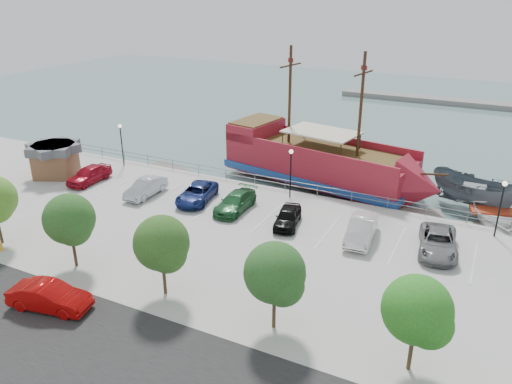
% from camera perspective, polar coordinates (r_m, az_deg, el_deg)
% --- Properties ---
extents(ground, '(160.00, 160.00, 0.00)m').
position_cam_1_polar(ground, '(37.78, 0.01, -5.52)').
color(ground, slate).
extents(street, '(100.00, 8.00, 0.04)m').
position_cam_1_polar(street, '(26.34, -16.48, -18.23)').
color(street, black).
rests_on(street, land_slab).
extents(sidewalk, '(100.00, 4.00, 0.05)m').
position_cam_1_polar(sidewalk, '(29.92, -8.71, -11.88)').
color(sidewalk, '#AFACA2').
rests_on(sidewalk, land_slab).
extents(seawall_railing, '(50.00, 0.06, 1.00)m').
position_cam_1_polar(seawall_railing, '(43.60, 4.57, 0.63)').
color(seawall_railing, slate).
rests_on(seawall_railing, land_slab).
extents(far_shore, '(40.00, 3.00, 0.80)m').
position_cam_1_polar(far_shore, '(86.73, 22.96, 9.34)').
color(far_shore, gray).
rests_on(far_shore, ground).
extents(pirate_ship, '(21.43, 9.30, 13.31)m').
position_cam_1_polar(pirate_ship, '(46.87, 8.70, 2.96)').
color(pirate_ship, maroon).
rests_on(pirate_ship, ground).
extents(patrol_boat, '(8.15, 5.67, 2.96)m').
position_cam_1_polar(patrol_boat, '(45.81, 23.58, -0.24)').
color(patrol_boat, '#4D565E').
rests_on(patrol_boat, ground).
extents(speedboat, '(7.22, 8.96, 1.64)m').
position_cam_1_polar(speedboat, '(44.22, 25.80, -2.37)').
color(speedboat, white).
rests_on(speedboat, ground).
extents(dock_west, '(6.90, 3.92, 0.38)m').
position_cam_1_polar(dock_west, '(51.51, -9.28, 2.34)').
color(dock_west, slate).
rests_on(dock_west, ground).
extents(dock_mid, '(6.81, 3.86, 0.37)m').
position_cam_1_polar(dock_mid, '(43.24, 16.29, -2.40)').
color(dock_mid, gray).
rests_on(dock_mid, ground).
extents(dock_east, '(6.39, 2.71, 0.35)m').
position_cam_1_polar(dock_east, '(42.88, 25.91, -4.12)').
color(dock_east, gray).
rests_on(dock_east, ground).
extents(shed, '(5.00, 5.00, 3.11)m').
position_cam_1_polar(shed, '(50.63, -21.98, 3.54)').
color(shed, brown).
rests_on(shed, land_slab).
extents(street_sedan, '(4.91, 2.50, 1.54)m').
position_cam_1_polar(street_sedan, '(30.62, -22.54, -10.99)').
color(street_sedan, '#A60707').
rests_on(street_sedan, street).
extents(fire_hydrant, '(0.24, 0.24, 0.68)m').
position_cam_1_polar(fire_hydrant, '(38.29, -27.16, -5.53)').
color(fire_hydrant, gold).
rests_on(fire_hydrant, sidewalk).
extents(lamp_post_left, '(0.36, 0.36, 4.28)m').
position_cam_1_polar(lamp_post_left, '(50.87, -15.17, 6.03)').
color(lamp_post_left, black).
rests_on(lamp_post_left, land_slab).
extents(lamp_post_mid, '(0.36, 0.36, 4.28)m').
position_cam_1_polar(lamp_post_mid, '(41.61, 3.99, 3.10)').
color(lamp_post_mid, black).
rests_on(lamp_post_mid, land_slab).
extents(lamp_post_right, '(0.36, 0.36, 4.28)m').
position_cam_1_polar(lamp_post_right, '(38.92, 26.28, -0.73)').
color(lamp_post_right, black).
rests_on(lamp_post_right, land_slab).
extents(tree_c, '(3.30, 3.20, 5.00)m').
position_cam_1_polar(tree_c, '(32.96, -20.46, -3.15)').
color(tree_c, '#473321').
rests_on(tree_c, sidewalk).
extents(tree_d, '(3.30, 3.20, 5.00)m').
position_cam_1_polar(tree_d, '(28.61, -10.59, -6.04)').
color(tree_d, '#473321').
rests_on(tree_d, sidewalk).
extents(tree_e, '(3.30, 3.20, 5.00)m').
position_cam_1_polar(tree_e, '(25.47, 2.38, -9.52)').
color(tree_e, '#473321').
rests_on(tree_e, sidewalk).
extents(tree_f, '(3.30, 3.20, 5.00)m').
position_cam_1_polar(tree_f, '(24.02, 18.21, -13.03)').
color(tree_f, '#473321').
rests_on(tree_f, sidewalk).
extents(parked_car_a, '(1.87, 4.61, 1.57)m').
position_cam_1_polar(parked_car_a, '(48.03, -18.52, 1.93)').
color(parked_car_a, maroon).
rests_on(parked_car_a, land_slab).
extents(parked_car_b, '(1.59, 4.46, 1.47)m').
position_cam_1_polar(parked_car_b, '(43.70, -12.49, 0.49)').
color(parked_car_b, '#A6ACB4').
rests_on(parked_car_b, land_slab).
extents(parked_car_c, '(3.19, 5.38, 1.40)m').
position_cam_1_polar(parked_car_c, '(41.90, -6.77, -0.15)').
color(parked_car_c, navy).
rests_on(parked_car_c, land_slab).
extents(parked_car_d, '(2.03, 4.90, 1.42)m').
position_cam_1_polar(parked_car_d, '(39.94, -2.38, -1.17)').
color(parked_car_d, '#215B2E').
rests_on(parked_car_d, land_slab).
extents(parked_car_e, '(2.47, 4.38, 1.40)m').
position_cam_1_polar(parked_car_e, '(37.55, 3.64, -2.84)').
color(parked_car_e, black).
rests_on(parked_car_e, land_slab).
extents(parked_car_f, '(2.15, 5.03, 1.61)m').
position_cam_1_polar(parked_car_f, '(36.14, 11.95, -4.21)').
color(parked_car_f, silver).
rests_on(parked_car_f, land_slab).
extents(parked_car_g, '(3.18, 5.58, 1.47)m').
position_cam_1_polar(parked_car_g, '(36.02, 20.09, -5.41)').
color(parked_car_g, slate).
rests_on(parked_car_g, land_slab).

